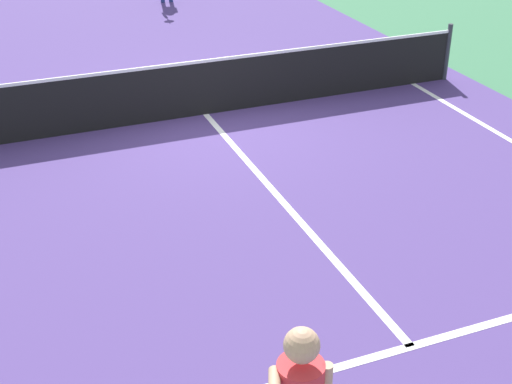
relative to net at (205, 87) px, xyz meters
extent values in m
plane|color=#38724C|center=(0.00, 0.00, -0.49)|extent=(60.00, 60.00, 0.00)
cube|color=#4C387A|center=(0.00, 0.00, -0.49)|extent=(10.62, 24.40, 0.00)
cube|color=white|center=(0.00, -6.40, -0.49)|extent=(8.22, 0.10, 0.01)
cube|color=white|center=(0.00, -3.20, -0.49)|extent=(0.10, 6.40, 0.01)
cylinder|color=#33383D|center=(4.81, 0.00, 0.04)|extent=(0.09, 0.09, 1.07)
cube|color=black|center=(0.00, 0.00, -0.04)|extent=(9.61, 0.02, 0.91)
cube|color=white|center=(0.00, 0.00, 0.44)|extent=(9.61, 0.03, 0.05)
sphere|color=tan|center=(-1.82, -7.70, 1.13)|extent=(0.24, 0.24, 0.24)
camera|label=1|loc=(-3.40, -10.87, 4.15)|focal=50.35mm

